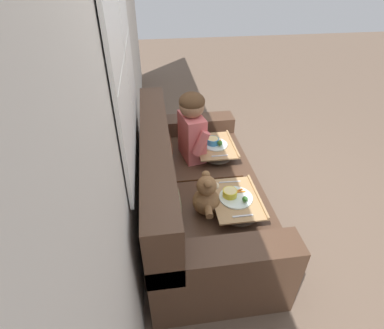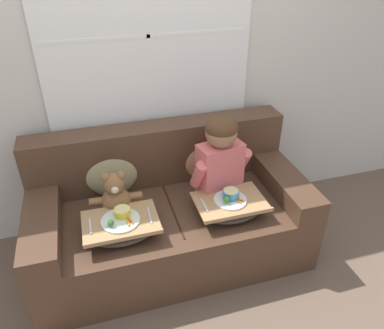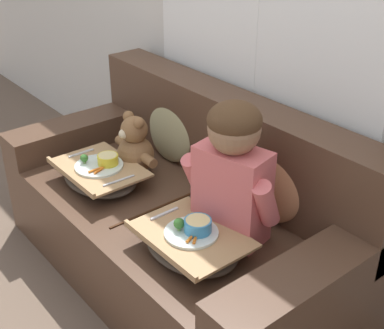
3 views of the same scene
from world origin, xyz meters
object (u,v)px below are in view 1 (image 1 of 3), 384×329
child_figure (192,123)px  teddy_bear (207,197)px  couch (194,192)px  throw_pillow_behind_teddy (171,194)px  lap_tray_teddy (235,202)px  throw_pillow_behind_child (164,140)px  lap_tray_child (215,149)px

child_figure → teddy_bear: bearing=-179.7°
couch → throw_pillow_behind_teddy: bearing=149.8°
throw_pillow_behind_teddy → teddy_bear: throw_pillow_behind_teddy is taller
couch → throw_pillow_behind_teddy: size_ratio=4.64×
child_figure → teddy_bear: child_figure is taller
throw_pillow_behind_teddy → lap_tray_teddy: size_ratio=0.87×
couch → child_figure: (0.37, -0.04, 0.47)m
throw_pillow_behind_child → child_figure: (0.00, -0.25, 0.15)m
child_figure → lap_tray_teddy: child_figure is taller
throw_pillow_behind_child → lap_tray_teddy: 0.89m
lap_tray_teddy → child_figure: bearing=16.5°
child_figure → throw_pillow_behind_child: bearing=90.1°
lap_tray_child → child_figure: bearing=90.0°
throw_pillow_behind_teddy → lap_tray_child: (0.74, -0.47, -0.14)m
couch → throw_pillow_behind_teddy: couch is taller
throw_pillow_behind_child → lap_tray_teddy: (-0.74, -0.47, -0.14)m
lap_tray_teddy → couch: bearing=34.6°
throw_pillow_behind_child → couch: bearing=-149.8°
throw_pillow_behind_child → throw_pillow_behind_teddy: (-0.74, 0.00, 0.00)m
teddy_bear → lap_tray_child: 0.77m
throw_pillow_behind_child → teddy_bear: throw_pillow_behind_child is taller
throw_pillow_behind_teddy → lap_tray_teddy: (0.00, -0.47, -0.14)m
throw_pillow_behind_child → teddy_bear: 0.78m
couch → throw_pillow_behind_child: size_ratio=4.50×
couch → teddy_bear: size_ratio=5.40×
throw_pillow_behind_child → child_figure: bearing=-89.9°
lap_tray_teddy → lap_tray_child: bearing=-0.0°
couch → throw_pillow_behind_teddy: (-0.37, 0.21, 0.32)m
couch → lap_tray_teddy: (-0.37, -0.25, 0.18)m
couch → lap_tray_child: couch is taller
throw_pillow_behind_teddy → lap_tray_child: size_ratio=0.87×
throw_pillow_behind_teddy → teddy_bear: size_ratio=1.16×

